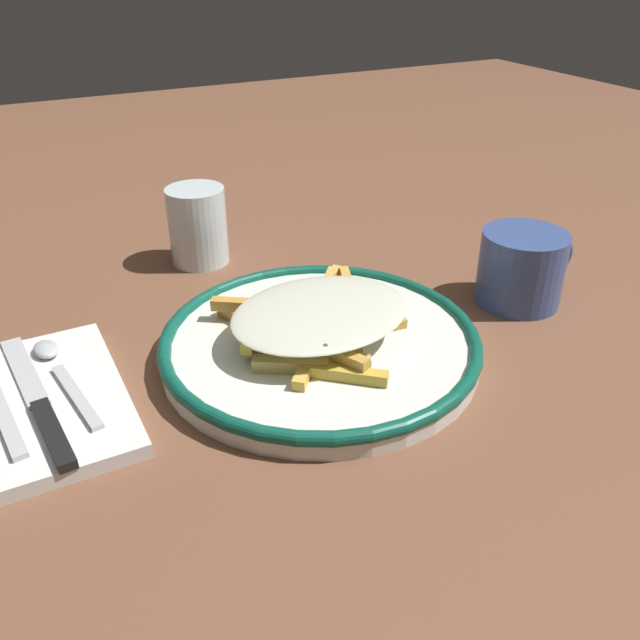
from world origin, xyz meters
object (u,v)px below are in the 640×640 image
at_px(water_glass, 198,226).
at_px(napkin, 38,404).
at_px(spoon, 57,367).
at_px(coffee_mug, 521,267).
at_px(plate, 320,343).
at_px(knife, 41,407).
at_px(fries_heap, 315,320).

bearing_deg(water_glass, napkin, -133.84).
xyz_separation_m(spoon, coffee_mug, (0.47, -0.06, 0.02)).
xyz_separation_m(plate, water_glass, (-0.04, 0.26, 0.03)).
xyz_separation_m(knife, coffee_mug, (0.49, -0.01, 0.02)).
xyz_separation_m(napkin, knife, (0.00, -0.02, 0.01)).
relative_size(plate, napkin, 1.48).
distance_m(napkin, knife, 0.02).
height_order(napkin, knife, knife).
bearing_deg(coffee_mug, knife, 178.76).
relative_size(fries_heap, napkin, 0.96).
bearing_deg(spoon, coffee_mug, -7.71).
height_order(fries_heap, napkin, fries_heap).
bearing_deg(fries_heap, coffee_mug, -0.29).
distance_m(plate, fries_heap, 0.03).
bearing_deg(napkin, spoon, 56.96).
distance_m(water_glass, coffee_mug, 0.38).
relative_size(plate, knife, 1.44).
relative_size(fries_heap, spoon, 1.30).
height_order(spoon, water_glass, water_glass).
height_order(fries_heap, knife, fries_heap).
height_order(knife, water_glass, water_glass).
xyz_separation_m(fries_heap, coffee_mug, (0.25, -0.00, 0.00)).
height_order(plate, spoon, plate).
height_order(fries_heap, spoon, fries_heap).
relative_size(knife, coffee_mug, 1.80).
bearing_deg(spoon, fries_heap, -15.54).
distance_m(fries_heap, spoon, 0.24).
relative_size(plate, water_glass, 3.27).
bearing_deg(spoon, plate, -15.93).
bearing_deg(plate, fries_heap, 143.12).
relative_size(napkin, knife, 0.98).
bearing_deg(plate, knife, 177.23).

